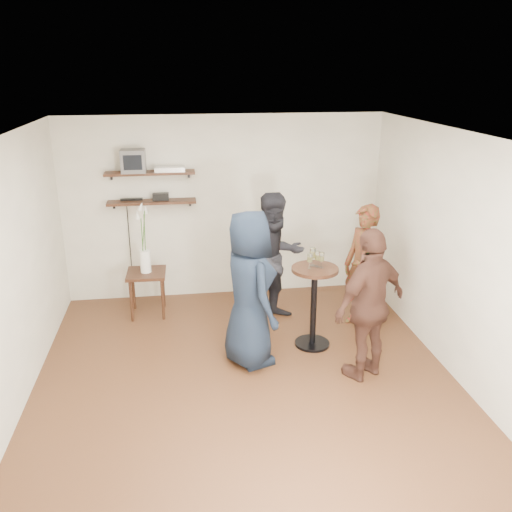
{
  "coord_description": "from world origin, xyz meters",
  "views": [
    {
      "loc": [
        -0.62,
        -4.98,
        3.21
      ],
      "look_at": [
        0.16,
        0.4,
        1.3
      ],
      "focal_mm": 38.0,
      "sensor_mm": 36.0,
      "label": 1
    }
  ],
  "objects": [
    {
      "name": "room",
      "position": [
        0.0,
        0.0,
        1.3
      ],
      "size": [
        4.58,
        5.08,
        2.68
      ],
      "color": "#402514",
      "rests_on": "ground"
    },
    {
      "name": "shelf_upper",
      "position": [
        -1.0,
        2.38,
        1.85
      ],
      "size": [
        1.2,
        0.25,
        0.04
      ],
      "primitive_type": "cube",
      "color": "black",
      "rests_on": "room"
    },
    {
      "name": "shelf_lower",
      "position": [
        -1.0,
        2.38,
        1.45
      ],
      "size": [
        1.2,
        0.25,
        0.04
      ],
      "primitive_type": "cube",
      "color": "black",
      "rests_on": "room"
    },
    {
      "name": "crt_monitor",
      "position": [
        -1.21,
        2.38,
        2.02
      ],
      "size": [
        0.32,
        0.3,
        0.3
      ],
      "primitive_type": "cube",
      "color": "#59595B",
      "rests_on": "shelf_upper"
    },
    {
      "name": "dvd_deck",
      "position": [
        -0.73,
        2.38,
        1.9
      ],
      "size": [
        0.4,
        0.24,
        0.06
      ],
      "primitive_type": "cube",
      "color": "silver",
      "rests_on": "shelf_upper"
    },
    {
      "name": "radio",
      "position": [
        -0.88,
        2.38,
        1.52
      ],
      "size": [
        0.22,
        0.1,
        0.1
      ],
      "primitive_type": "cube",
      "color": "black",
      "rests_on": "shelf_lower"
    },
    {
      "name": "power_strip",
      "position": [
        -1.27,
        2.42,
        1.48
      ],
      "size": [
        0.3,
        0.05,
        0.03
      ],
      "primitive_type": "cube",
      "color": "black",
      "rests_on": "shelf_lower"
    },
    {
      "name": "side_table",
      "position": [
        -1.11,
        1.9,
        0.51
      ],
      "size": [
        0.52,
        0.52,
        0.61
      ],
      "rotation": [
        0.0,
        0.0,
        -0.02
      ],
      "color": "black",
      "rests_on": "room"
    },
    {
      "name": "vase_lilies",
      "position": [
        -1.11,
        1.9,
        0.92
      ],
      "size": [
        0.19,
        0.2,
        0.98
      ],
      "rotation": [
        0.0,
        0.0,
        -0.02
      ],
      "color": "white",
      "rests_on": "side_table"
    },
    {
      "name": "drinks_table",
      "position": [
        0.89,
        0.73,
        0.64
      ],
      "size": [
        0.55,
        0.55,
        1.0
      ],
      "color": "black",
      "rests_on": "room"
    },
    {
      "name": "wine_glass_fl",
      "position": [
        0.82,
        0.7,
        1.13
      ],
      "size": [
        0.06,
        0.06,
        0.18
      ],
      "color": "silver",
      "rests_on": "drinks_table"
    },
    {
      "name": "wine_glass_fr",
      "position": [
        0.96,
        0.71,
        1.13
      ],
      "size": [
        0.06,
        0.06,
        0.19
      ],
      "color": "silver",
      "rests_on": "drinks_table"
    },
    {
      "name": "wine_glass_bl",
      "position": [
        0.88,
        0.8,
        1.15
      ],
      "size": [
        0.07,
        0.07,
        0.22
      ],
      "color": "silver",
      "rests_on": "drinks_table"
    },
    {
      "name": "wine_glass_br",
      "position": [
        0.93,
        0.75,
        1.13
      ],
      "size": [
        0.06,
        0.06,
        0.19
      ],
      "color": "silver",
      "rests_on": "drinks_table"
    },
    {
      "name": "person_plaid",
      "position": [
        1.63,
        1.14,
        0.81
      ],
      "size": [
        0.63,
        0.7,
        1.62
      ],
      "primitive_type": "imported",
      "rotation": [
        0.0,
        0.0,
        -1.06
      ],
      "color": "#A41219",
      "rests_on": "room"
    },
    {
      "name": "person_dark",
      "position": [
        0.57,
        1.51,
        0.86
      ],
      "size": [
        1.02,
        0.92,
        1.72
      ],
      "primitive_type": "imported",
      "rotation": [
        0.0,
        0.0,
        0.39
      ],
      "color": "black",
      "rests_on": "room"
    },
    {
      "name": "person_navy",
      "position": [
        0.09,
        0.46,
        0.89
      ],
      "size": [
        0.81,
        1.0,
        1.78
      ],
      "primitive_type": "imported",
      "rotation": [
        0.0,
        0.0,
        1.89
      ],
      "color": "black",
      "rests_on": "room"
    },
    {
      "name": "person_brown",
      "position": [
        1.31,
        -0.01,
        0.84
      ],
      "size": [
        1.06,
        0.84,
        1.68
      ],
      "primitive_type": "imported",
      "rotation": [
        0.0,
        0.0,
        3.65
      ],
      "color": "#43261C",
      "rests_on": "room"
    }
  ]
}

